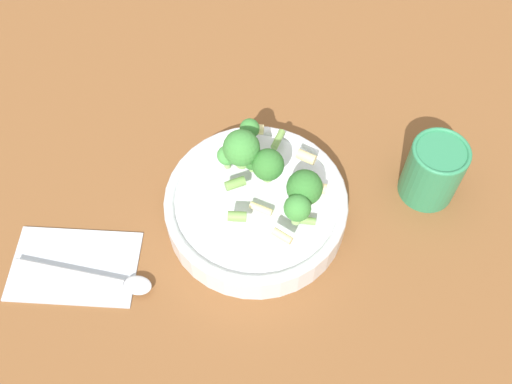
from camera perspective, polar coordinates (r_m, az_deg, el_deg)
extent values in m
plane|color=brown|center=(0.82, 0.00, -2.37)|extent=(3.00, 3.00, 0.00)
cylinder|color=silver|center=(0.80, 0.00, -1.59)|extent=(0.24, 0.24, 0.04)
torus|color=silver|center=(0.78, 0.00, -0.77)|extent=(0.24, 0.24, 0.01)
cylinder|color=#8CB766|center=(0.77, 4.50, -0.73)|extent=(0.02, 0.02, 0.02)
sphere|color=#33722D|center=(0.74, 4.65, 0.42)|extent=(0.05, 0.05, 0.05)
cylinder|color=#8CB766|center=(0.76, 1.12, 1.61)|extent=(0.01, 0.01, 0.01)
sphere|color=#33722D|center=(0.74, 1.15, 2.62)|extent=(0.04, 0.04, 0.04)
cylinder|color=#8CB766|center=(0.79, -2.74, 2.75)|extent=(0.01, 0.01, 0.01)
sphere|color=#479342|center=(0.78, -2.79, 3.51)|extent=(0.03, 0.03, 0.03)
cylinder|color=#8CB766|center=(0.78, -0.34, 2.41)|extent=(0.01, 0.01, 0.01)
sphere|color=#33722D|center=(0.77, -0.35, 3.14)|extent=(0.03, 0.03, 0.03)
cylinder|color=#8CB766|center=(0.74, 3.86, -2.44)|extent=(0.01, 0.01, 0.02)
sphere|color=#3D8438|center=(0.72, 3.97, -1.52)|extent=(0.03, 0.03, 0.03)
cylinder|color=#8CB766|center=(0.76, -1.36, 3.01)|extent=(0.02, 0.02, 0.02)
sphere|color=#3D8438|center=(0.74, -1.40, 4.23)|extent=(0.05, 0.05, 0.05)
cylinder|color=#8CB766|center=(0.80, -0.60, 5.33)|extent=(0.01, 0.01, 0.01)
sphere|color=#3D8438|center=(0.78, -0.61, 6.08)|extent=(0.03, 0.03, 0.03)
cylinder|color=beige|center=(0.71, 2.52, -4.21)|extent=(0.03, 0.02, 0.01)
cylinder|color=#729E4C|center=(0.82, 1.85, 5.10)|extent=(0.01, 0.03, 0.01)
cylinder|color=beige|center=(0.78, 5.88, 0.44)|extent=(0.02, 0.02, 0.01)
cylinder|color=beige|center=(0.81, -0.24, 6.02)|extent=(0.03, 0.02, 0.01)
cylinder|color=#729E4C|center=(0.75, 4.82, -2.73)|extent=(0.02, 0.01, 0.01)
cylinder|color=orange|center=(0.77, 4.70, -0.76)|extent=(0.02, 0.02, 0.01)
cylinder|color=#729E4C|center=(0.77, -1.95, 0.93)|extent=(0.03, 0.03, 0.01)
cylinder|color=#729E4C|center=(0.73, -1.81, -2.34)|extent=(0.03, 0.02, 0.01)
cylinder|color=#729E4C|center=(0.78, -1.63, 3.27)|extent=(0.03, 0.02, 0.01)
cylinder|color=beige|center=(0.76, 0.49, -1.59)|extent=(0.03, 0.01, 0.01)
cylinder|color=beige|center=(0.78, 4.80, 3.36)|extent=(0.03, 0.02, 0.01)
cylinder|color=#729E4C|center=(0.77, 0.53, 2.75)|extent=(0.02, 0.02, 0.01)
cylinder|color=#2D7F51|center=(0.84, 16.50, 1.89)|extent=(0.08, 0.08, 0.09)
torus|color=#2D7F51|center=(0.80, 17.29, 3.72)|extent=(0.08, 0.08, 0.01)
cube|color=#B2BCC6|center=(0.82, -16.92, -6.72)|extent=(0.19, 0.15, 0.01)
cylinder|color=silver|center=(0.81, -17.36, -7.22)|extent=(0.15, 0.03, 0.01)
ellipsoid|color=silver|center=(0.78, -11.20, -8.71)|extent=(0.04, 0.03, 0.01)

